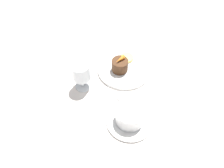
{
  "coord_description": "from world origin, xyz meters",
  "views": [
    {
      "loc": [
        -0.49,
        0.35,
        0.66
      ],
      "look_at": [
        -0.06,
        0.08,
        0.04
      ],
      "focal_mm": 35.0,
      "sensor_mm": 36.0,
      "label": 1
    }
  ],
  "objects_px": {
    "coffee_cup": "(130,115)",
    "dessert_cake": "(120,65)",
    "dinner_plate": "(124,68)",
    "wine_glass": "(81,73)",
    "fork": "(142,102)"
  },
  "relations": [
    {
      "from": "coffee_cup",
      "to": "dessert_cake",
      "type": "relative_size",
      "value": 1.92
    },
    {
      "from": "dinner_plate",
      "to": "dessert_cake",
      "type": "distance_m",
      "value": 0.04
    },
    {
      "from": "coffee_cup",
      "to": "dessert_cake",
      "type": "xyz_separation_m",
      "value": [
        0.21,
        -0.1,
        -0.0
      ]
    },
    {
      "from": "coffee_cup",
      "to": "wine_glass",
      "type": "bearing_deg",
      "value": 15.98
    },
    {
      "from": "fork",
      "to": "dinner_plate",
      "type": "bearing_deg",
      "value": -12.6
    },
    {
      "from": "wine_glass",
      "to": "dessert_cake",
      "type": "bearing_deg",
      "value": -94.49
    },
    {
      "from": "dinner_plate",
      "to": "fork",
      "type": "relative_size",
      "value": 1.26
    },
    {
      "from": "dinner_plate",
      "to": "wine_glass",
      "type": "distance_m",
      "value": 0.2
    },
    {
      "from": "coffee_cup",
      "to": "wine_glass",
      "type": "distance_m",
      "value": 0.23
    },
    {
      "from": "wine_glass",
      "to": "fork",
      "type": "bearing_deg",
      "value": -141.56
    },
    {
      "from": "fork",
      "to": "dessert_cake",
      "type": "relative_size",
      "value": 2.7
    },
    {
      "from": "dinner_plate",
      "to": "dessert_cake",
      "type": "xyz_separation_m",
      "value": [
        -0.0,
        0.02,
        0.03
      ]
    },
    {
      "from": "wine_glass",
      "to": "fork",
      "type": "distance_m",
      "value": 0.24
    },
    {
      "from": "wine_glass",
      "to": "fork",
      "type": "relative_size",
      "value": 0.66
    },
    {
      "from": "coffee_cup",
      "to": "dessert_cake",
      "type": "bearing_deg",
      "value": -25.09
    }
  ]
}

